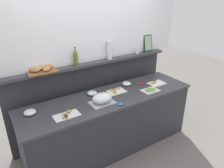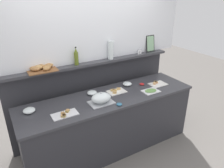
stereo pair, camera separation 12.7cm
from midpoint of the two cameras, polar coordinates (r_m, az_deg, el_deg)
The scene contains 20 objects.
ground_plane at distance 4.10m, azimuth -3.91°, elevation -11.54°, with size 12.00×12.00×0.00m, color slate.
buffet_counter at distance 3.40m, azimuth 0.49°, elevation -10.29°, with size 2.68×0.75×0.92m.
back_ledge_unit at distance 3.70m, azimuth -3.88°, elevation -3.08°, with size 2.82×0.22×1.33m.
upper_wall_panel at distance 3.34m, azimuth -4.69°, elevation 16.85°, with size 3.42×0.08×1.27m, color white.
sandwich_platter_side at distance 2.76m, azimuth -11.25°, elevation -7.97°, with size 0.33×0.18×0.04m.
sandwich_platter_front at distance 3.65m, azimuth 13.01°, elevation 0.06°, with size 0.28×0.20×0.04m.
sandwich_platter_rear at distance 3.30m, azimuth 2.23°, elevation -1.94°, with size 0.28×0.19×0.04m.
cold_cuts_platter at distance 3.37m, azimuth 11.40°, elevation -1.84°, with size 0.26×0.19×0.02m.
serving_cloche at distance 2.95m, azimuth -1.69°, elevation -3.85°, with size 0.34×0.24×0.17m.
glass_bowl_large at distance 3.52m, azimuth 5.14°, elevation 0.00°, with size 0.15×0.15×0.06m.
glass_bowl_medium at distance 3.22m, azimuth -4.24°, elevation -2.38°, with size 0.15×0.15×0.06m.
glass_bowl_small at distance 2.93m, azimuth -20.15°, elevation -6.71°, with size 0.15×0.15×0.06m.
condiment_bowl_cream at distance 2.93m, azimuth 3.20°, elevation -5.45°, with size 0.08×0.08×0.03m, color teal.
condiment_bowl_dark at distance 3.58m, azimuth 9.00°, elevation -0.03°, with size 0.08×0.08×0.03m, color red.
olive_oil_bottle at distance 3.24m, azimuth -8.45°, elevation 7.18°, with size 0.06×0.06×0.28m.
salt_shaker at distance 3.83m, azimuth 8.10°, elevation 8.56°, with size 0.03×0.03×0.09m.
pepper_shaker at distance 3.85m, azimuth 8.62°, elevation 8.63°, with size 0.03×0.03×0.09m.
bread_basket at distance 3.15m, azimuth -17.00°, elevation 4.23°, with size 0.40×0.27×0.08m.
framed_picture at distance 4.01m, azimuth 11.13°, elevation 10.58°, with size 0.18×0.06×0.30m.
water_carafe at distance 3.48m, azimuth 0.71°, elevation 9.09°, with size 0.09×0.09×0.30m, color silver.
Camera 2 is at (-1.39, -2.44, 2.37)m, focal length 34.15 mm.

